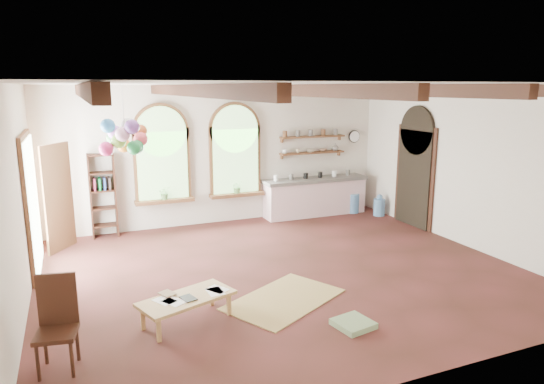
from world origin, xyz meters
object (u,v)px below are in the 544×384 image
coffee_table (187,300)px  side_chair (58,344)px  kitchen_counter (315,196)px  balloon_cluster (125,137)px

coffee_table → side_chair: side_chair is taller
coffee_table → side_chair: bearing=-160.6°
kitchen_counter → side_chair: size_ratio=2.46×
kitchen_counter → balloon_cluster: size_ratio=2.33×
coffee_table → side_chair: 1.70m
coffee_table → balloon_cluster: 3.07m
coffee_table → balloon_cluster: bearing=101.1°
kitchen_counter → coffee_table: 6.13m
kitchen_counter → balloon_cluster: bearing=-155.6°
balloon_cluster → kitchen_counter: bearing=24.4°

